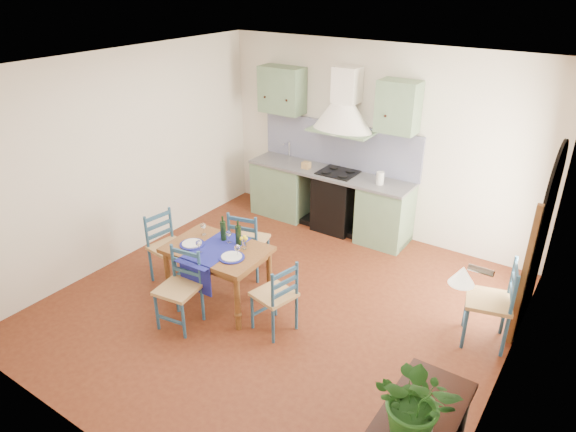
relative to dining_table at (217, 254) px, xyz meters
The scene contains 12 objects.
floor 0.98m from the dining_table, 26.50° to the left, with size 5.00×5.00×0.00m, color #4A1B10.
back_wall 2.65m from the dining_table, 85.96° to the left, with size 5.00×0.96×2.80m.
right_wall 3.28m from the dining_table, 10.84° to the left, with size 0.26×5.00×2.80m.
left_wall 2.02m from the dining_table, 169.99° to the left, with size 0.04×5.00×2.80m, color beige.
ceiling 2.27m from the dining_table, 26.50° to the left, with size 5.00×5.00×0.01m, color silver.
dining_table is the anchor object (origin of this frame).
chair_near 0.60m from the dining_table, 97.54° to the right, with size 0.48×0.48×0.91m.
chair_far 0.72m from the dining_table, 97.64° to the left, with size 0.53×0.53×0.94m.
chair_left 0.87m from the dining_table, behind, with size 0.48×0.48×0.93m.
chair_right 0.91m from the dining_table, ahead, with size 0.49×0.49×0.87m.
chair_spare 3.08m from the dining_table, 19.99° to the left, with size 0.56×0.56×0.99m.
potted_plant 3.31m from the dining_table, 25.61° to the right, with size 0.52×0.45×0.57m, color #245E1F.
Camera 1 is at (2.95, -4.17, 3.68)m, focal length 32.00 mm.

